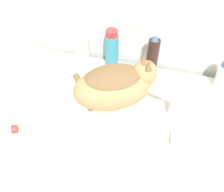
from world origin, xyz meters
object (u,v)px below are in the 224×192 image
Objects in this scene: hairspray_can_black at (152,58)px; faucet at (172,101)px; soap_pump_bottle at (83,51)px; mouthwash_bottle at (112,51)px; soap_bar at (182,142)px; deodorant_stick at (224,74)px; cat at (115,84)px.

faucet is at bearing -62.84° from hairspray_can_black.
soap_pump_bottle is 0.87× the size of mouthwash_bottle.
soap_bar is (0.35, -0.35, -0.09)m from mouthwash_bottle.
hairspray_can_black is (0.33, 0.00, 0.02)m from soap_pump_bottle.
mouthwash_bottle is at bearing -48.46° from faucet.
mouthwash_bottle reaches higher than soap_pump_bottle.
deodorant_stick is 1.84× the size of soap_bar.
mouthwash_bottle is 0.50m from soap_bar.
soap_bar is (0.17, -0.35, -0.08)m from hairspray_can_black.
cat is 0.31m from soap_bar.
cat is at bearing -111.58° from hairspray_can_black.
mouthwash_bottle reaches higher than deodorant_stick.
cat is 0.35m from soap_pump_bottle.
soap_bar is at bearing -111.73° from deodorant_stick.
cat is 0.49m from deodorant_stick.
soap_pump_bottle is at bearing -180.00° from hairspray_can_black.
cat reaches higher than deodorant_stick.
mouthwash_bottle reaches higher than faucet.
faucet is 0.82× the size of soap_pump_bottle.
hairspray_can_black reaches higher than deodorant_stick.
deodorant_stick is at bearing 68.27° from soap_bar.
cat is 1.79× the size of hairspray_can_black.
hairspray_can_black is 0.18m from mouthwash_bottle.
cat is at bearing -48.53° from soap_pump_bottle.
deodorant_stick is 0.72× the size of mouthwash_bottle.
soap_pump_bottle is at bearing 101.34° from cat.
deodorant_stick reaches higher than faucet.
cat is at bearing -147.80° from deodorant_stick.
mouthwash_bottle reaches higher than soap_bar.
hairspray_can_black is at bearing 0.00° from soap_pump_bottle.
cat reaches higher than hairspray_can_black.
faucet is at bearing 113.36° from soap_bar.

